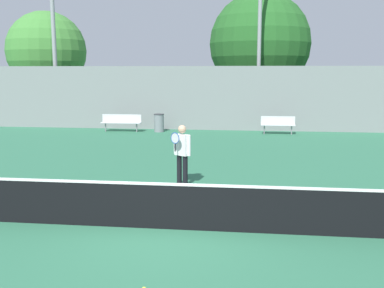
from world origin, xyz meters
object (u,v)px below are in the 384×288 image
bench_courtside_near (121,121)px  bench_courtside_far (278,123)px  light_pole_near_left (53,19)px  light_pole_far_right (260,6)px  trash_bin (159,123)px  tree_green_tall (47,51)px  tree_dark_dense (260,44)px  tennis_net (169,206)px  tennis_player (182,151)px

bench_courtside_near → bench_courtside_far: bearing=-0.0°
light_pole_near_left → bench_courtside_far: bearing=-9.3°
light_pole_far_right → trash_bin: light_pole_far_right is taller
bench_courtside_near → tree_green_tall: (-7.02, 6.74, 3.89)m
light_pole_near_left → tree_dark_dense: bearing=20.1°
light_pole_far_right → tennis_net: bearing=-97.1°
tennis_net → bench_courtside_far: size_ratio=6.47×
trash_bin → tree_dark_dense: tree_dark_dense is taller
light_pole_far_right → tennis_player: bearing=-100.1°
light_pole_far_right → bench_courtside_near: bearing=-162.0°
trash_bin → tennis_net: bearing=-78.0°
bench_courtside_far → light_pole_near_left: 13.74m
bench_courtside_near → bench_courtside_far: (8.07, -0.00, -0.00)m
bench_courtside_far → tree_green_tall: 16.98m
trash_bin → light_pole_near_left: bearing=163.7°
tennis_net → trash_bin: tennis_net is taller
tennis_net → trash_bin: 14.69m
bench_courtside_near → trash_bin: trash_bin is taller
light_pole_near_left → trash_bin: (6.35, -1.86, -5.56)m
bench_courtside_near → light_pole_far_right: (7.10, 2.31, 6.01)m
bench_courtside_near → bench_courtside_far: size_ratio=1.24×
light_pole_far_right → bench_courtside_far: bearing=-67.2°
bench_courtside_far → tennis_net: bearing=-102.1°
tennis_player → tree_dark_dense: tree_dark_dense is taller
light_pole_near_left → tree_green_tall: bearing=119.3°
light_pole_near_left → tree_dark_dense: light_pole_near_left is taller
light_pole_near_left → tennis_net: bearing=-59.9°
trash_bin → tree_green_tall: bearing=143.8°
bench_courtside_far → tree_green_tall: bearing=155.9°
bench_courtside_near → trash_bin: size_ratio=2.23×
tennis_player → light_pole_far_right: light_pole_far_right is taller
bench_courtside_near → tennis_net: bearing=-70.5°
tennis_net → bench_courtside_near: 15.06m
tree_green_tall → tennis_player: bearing=-55.9°
light_pole_near_left → tree_green_tall: light_pole_near_left is taller
tennis_net → tree_green_tall: tree_green_tall is taller
light_pole_far_right → tree_green_tall: (-14.12, 4.43, -2.12)m
tennis_net → trash_bin: bearing=102.0°
bench_courtside_near → tennis_player: bearing=-65.9°
tennis_net → trash_bin: (-3.06, 14.37, -0.02)m
tree_green_tall → tennis_net: bearing=-60.1°
bench_courtside_far → trash_bin: size_ratio=1.80×
tennis_player → light_pole_far_right: size_ratio=0.16×
tennis_player → light_pole_near_left: bearing=160.2°
tennis_player → bench_courtside_far: size_ratio=1.00×
bench_courtside_near → tree_dark_dense: bearing=41.0°
trash_bin → tree_dark_dense: (5.25, 6.11, 4.35)m
bench_courtside_near → tree_dark_dense: size_ratio=0.26×
tennis_net → bench_courtside_far: bearing=77.9°
tennis_net → bench_courtside_far: 14.52m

